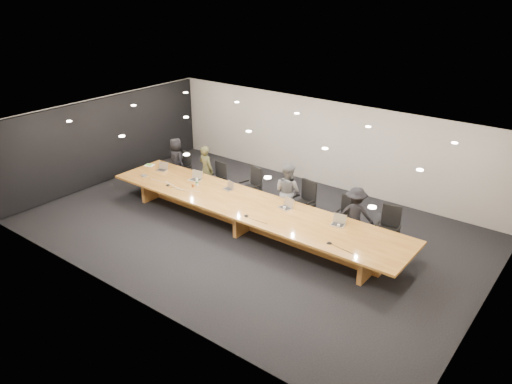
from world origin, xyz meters
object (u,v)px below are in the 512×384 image
(person_d, at_px, (355,214))
(chair_far_left, at_px, (182,168))
(chair_left, at_px, (217,179))
(person_a, at_px, (176,160))
(amber_mug, at_px, (193,186))
(mic_left, at_px, (168,185))
(water_bottle, at_px, (197,182))
(chair_mid_right, at_px, (303,202))
(laptop_b, at_px, (195,176))
(chair_right, at_px, (345,216))
(chair_mid_left, at_px, (250,186))
(person_b, at_px, (206,170))
(laptop_e, at_px, (338,220))
(mic_right, at_px, (329,243))
(paper_cup_near, at_px, (284,208))
(paper_cup_far, at_px, (338,226))
(laptop_a, at_px, (161,167))
(laptop_c, at_px, (228,186))
(av_box, at_px, (144,176))
(laptop_d, at_px, (285,204))
(conference_table, at_px, (249,212))
(chair_far_right, at_px, (388,229))
(person_c, at_px, (288,192))
(mic_center, at_px, (246,215))

(person_d, bearing_deg, chair_far_left, -18.64)
(chair_left, xyz_separation_m, person_a, (-1.75, -0.01, 0.23))
(person_a, relative_size, amber_mug, 16.15)
(amber_mug, bearing_deg, mic_left, -152.94)
(chair_left, bearing_deg, water_bottle, -73.77)
(chair_mid_right, height_order, laptop_b, chair_mid_right)
(chair_right, xyz_separation_m, water_bottle, (-4.17, -1.24, 0.33))
(chair_mid_left, xyz_separation_m, person_a, (-3.08, -0.00, 0.15))
(person_b, bearing_deg, person_a, 4.88)
(chair_mid_left, distance_m, laptop_e, 3.54)
(mic_right, bearing_deg, person_b, 162.59)
(paper_cup_near, xyz_separation_m, paper_cup_far, (1.60, -0.01, -0.00))
(chair_left, bearing_deg, laptop_a, -144.00)
(person_a, xyz_separation_m, laptop_e, (6.50, -0.87, 0.13))
(laptop_c, bearing_deg, laptop_e, 14.02)
(laptop_b, xyz_separation_m, av_box, (-1.48, -0.70, -0.13))
(person_a, distance_m, av_box, 1.62)
(person_b, relative_size, paper_cup_far, 18.59)
(chair_mid_right, xyz_separation_m, mic_right, (1.87, -1.82, 0.16))
(laptop_a, xyz_separation_m, laptop_d, (4.61, 0.09, 0.01))
(person_d, distance_m, laptop_b, 4.91)
(conference_table, height_order, laptop_b, laptop_b)
(chair_right, relative_size, laptop_b, 2.99)
(person_a, bearing_deg, person_d, -164.80)
(water_bottle, distance_m, paper_cup_far, 4.53)
(chair_far_right, relative_size, av_box, 5.93)
(person_d, xyz_separation_m, amber_mug, (-4.54, -1.26, 0.05))
(chair_far_left, relative_size, chair_far_right, 0.94)
(chair_far_right, bearing_deg, paper_cup_far, -138.75)
(chair_far_left, relative_size, laptop_b, 3.02)
(chair_far_right, bearing_deg, chair_right, 169.52)
(chair_mid_left, distance_m, chair_far_right, 4.34)
(chair_left, bearing_deg, chair_far_right, 2.16)
(chair_right, xyz_separation_m, person_a, (-6.22, -0.09, 0.21))
(laptop_e, bearing_deg, laptop_c, 170.01)
(chair_left, height_order, chair_right, chair_right)
(chair_mid_right, xyz_separation_m, laptop_b, (-3.20, -0.94, 0.29))
(chair_far_right, xyz_separation_m, mic_right, (-0.64, -1.81, 0.19))
(person_c, xyz_separation_m, laptop_e, (2.03, -0.82, 0.06))
(person_d, relative_size, laptop_a, 4.61)
(conference_table, bearing_deg, chair_far_right, 20.38)
(chair_far_left, relative_size, water_bottle, 4.76)
(person_b, bearing_deg, av_box, 60.38)
(laptop_e, distance_m, mic_left, 5.21)
(laptop_d, relative_size, mic_center, 2.76)
(person_d, distance_m, mic_right, 1.74)
(laptop_a, height_order, laptop_c, laptop_a)
(chair_right, bearing_deg, chair_far_left, 176.84)
(person_d, bearing_deg, chair_far_right, 166.84)
(av_box, bearing_deg, mic_center, 3.14)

